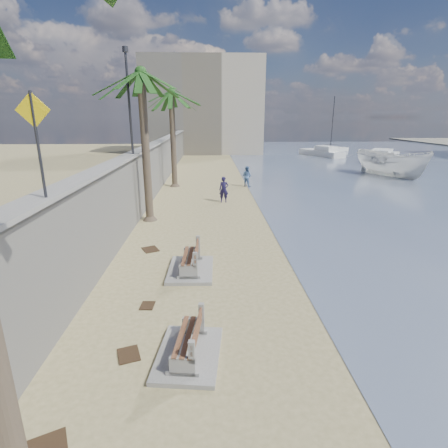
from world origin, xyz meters
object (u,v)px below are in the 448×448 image
yacht_near (382,158)px  sailboat_west (330,150)px  bench_near (188,342)px  yacht_far (321,153)px  bench_far (190,261)px  person_b (247,175)px  palm_mid (141,75)px  person_a (224,188)px  boat_cruiser (392,162)px  palm_back (171,93)px

yacht_near → sailboat_west: bearing=48.4°
sailboat_west → yacht_near: bearing=-76.8°
bench_near → yacht_far: size_ratio=0.29×
bench_far → person_b: 16.89m
palm_mid → bench_near: bearing=-76.6°
person_a → yacht_far: bearing=65.6°
person_b → yacht_far: person_b is taller
boat_cruiser → yacht_near: bearing=41.8°
palm_mid → yacht_near: 38.25m
sailboat_west → palm_mid: bearing=-120.7°
bench_far → person_b: size_ratio=1.30×
bench_far → palm_mid: bearing=110.7°
person_a → bench_far: bearing=-94.7°
bench_near → person_a: (1.48, 15.74, 0.59)m
person_b → yacht_far: (13.42, 23.16, -0.57)m
boat_cruiser → sailboat_west: size_ratio=0.40×
bench_near → bench_far: (-0.19, 4.80, 0.04)m
yacht_near → yacht_far: size_ratio=1.31×
palm_mid → palm_back: palm_mid is taller
sailboat_west → boat_cruiser: bearing=-95.9°
yacht_near → sailboat_west: 12.49m
yacht_near → yacht_far: (-6.34, 5.77, 0.00)m
palm_back → person_b: (5.90, -0.24, -6.27)m
palm_mid → yacht_near: palm_mid is taller
boat_cruiser → yacht_near: size_ratio=0.34×
yacht_far → boat_cruiser: bearing=160.2°
person_a → sailboat_west: sailboat_west is taller
yacht_far → sailboat_west: size_ratio=0.89×
palm_back → person_a: bearing=-56.6°
bench_far → palm_mid: size_ratio=0.28×
palm_back → boat_cruiser: 21.49m
bench_far → yacht_near: 41.23m
boat_cruiser → yacht_far: 18.68m
bench_far → boat_cruiser: (18.10, 20.99, 0.91)m
person_b → sailboat_west: sailboat_west is taller
yacht_far → sailboat_west: bearing=-51.2°
person_a → palm_back: bearing=127.4°
bench_near → boat_cruiser: 31.41m
person_b → yacht_far: size_ratio=0.24×
palm_mid → yacht_far: size_ratio=1.09×
yacht_near → palm_back: bearing=159.0°
person_b → yacht_near: bearing=-102.3°
palm_back → yacht_far: (19.32, 22.92, -6.84)m
bench_far → person_b: bearing=77.1°
person_b → sailboat_west: size_ratio=0.21×
person_a → yacht_near: (21.87, 22.91, -0.63)m
bench_near → yacht_near: 45.15m
palm_back → yacht_near: palm_back is taller
sailboat_west → yacht_far: bearing=-118.6°
palm_back → yacht_near: (25.66, 17.15, -6.84)m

